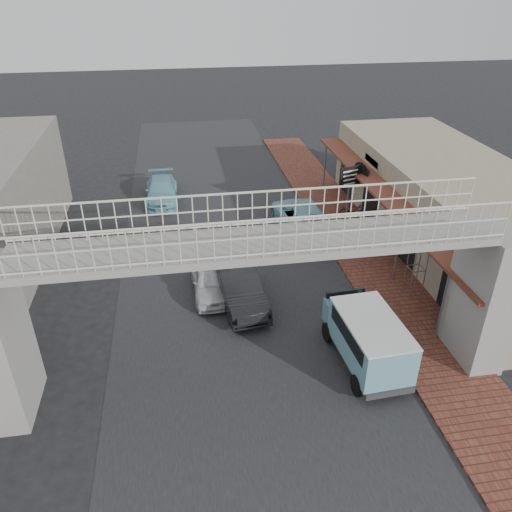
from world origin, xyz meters
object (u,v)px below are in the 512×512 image
object	(u,v)px
angkot_far	(162,190)
motorcycle_near	(361,230)
motorcycle_far	(353,211)
angkot_curb	(302,217)
arrow_sign	(364,174)
white_hatchback	(210,280)
dark_sedan	(239,287)
angkot_van	(368,335)
street_clock	(421,240)

from	to	relation	value
angkot_far	motorcycle_near	xyz separation A→B (m)	(9.95, -6.80, -0.11)
motorcycle_far	angkot_curb	bearing A→B (deg)	121.23
angkot_far	motorcycle_far	size ratio (longest dim) A/B	2.92
angkot_curb	arrow_sign	world-z (taller)	arrow_sign
motorcycle_far	motorcycle_near	bearing A→B (deg)	-169.51
white_hatchback	dark_sedan	bearing A→B (deg)	-40.78
dark_sedan	angkot_van	bearing A→B (deg)	-55.87
angkot_curb	street_clock	bearing A→B (deg)	109.30
angkot_curb	arrow_sign	bearing A→B (deg)	176.89
angkot_van	street_clock	size ratio (longest dim) A/B	1.34
dark_sedan	angkot_curb	world-z (taller)	dark_sedan
angkot_curb	motorcycle_far	distance (m)	3.08
dark_sedan	angkot_far	bearing A→B (deg)	98.92
angkot_van	dark_sedan	bearing A→B (deg)	127.41
angkot_far	dark_sedan	bearing A→B (deg)	-74.34
angkot_van	street_clock	bearing A→B (deg)	43.62
angkot_van	motorcycle_far	distance (m)	11.69
angkot_far	motorcycle_far	world-z (taller)	angkot_far
dark_sedan	motorcycle_far	world-z (taller)	dark_sedan
angkot_curb	motorcycle_far	world-z (taller)	angkot_curb
angkot_far	motorcycle_near	world-z (taller)	angkot_far
white_hatchback	arrow_sign	xyz separation A→B (m)	(8.47, 5.30, 2.25)
angkot_far	motorcycle_near	distance (m)	12.05
motorcycle_near	angkot_van	bearing A→B (deg)	141.47
motorcycle_far	street_clock	size ratio (longest dim) A/B	0.49
dark_sedan	motorcycle_far	bearing A→B (deg)	36.45
motorcycle_far	angkot_van	bearing A→B (deg)	-176.65
street_clock	motorcycle_far	bearing A→B (deg)	86.89
white_hatchback	angkot_curb	bearing A→B (deg)	43.30
dark_sedan	street_clock	bearing A→B (deg)	-12.67
white_hatchback	arrow_sign	size ratio (longest dim) A/B	1.07
angkot_far	street_clock	bearing A→B (deg)	-49.18
motorcycle_near	arrow_sign	xyz separation A→B (m)	(0.53, 1.73, 2.34)
motorcycle_far	arrow_sign	bearing A→B (deg)	-144.57
dark_sedan	white_hatchback	bearing A→B (deg)	133.98
angkot_van	motorcycle_far	size ratio (longest dim) A/B	2.70
motorcycle_far	street_clock	world-z (taller)	street_clock
white_hatchback	arrow_sign	world-z (taller)	arrow_sign
dark_sedan	street_clock	distance (m)	7.52
angkot_curb	motorcycle_near	world-z (taller)	angkot_curb
white_hatchback	motorcycle_far	world-z (taller)	white_hatchback
white_hatchback	angkot_far	bearing A→B (deg)	99.68
angkot_far	arrow_sign	xyz separation A→B (m)	(10.48, -5.07, 2.23)
angkot_van	motorcycle_far	bearing A→B (deg)	69.73
dark_sedan	angkot_far	world-z (taller)	dark_sedan
street_clock	arrow_sign	size ratio (longest dim) A/B	0.90
motorcycle_near	street_clock	size ratio (longest dim) A/B	0.54
white_hatchback	angkot_van	distance (m)	7.29
angkot_far	motorcycle_far	distance (m)	11.30
dark_sedan	motorcycle_near	distance (m)	8.17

